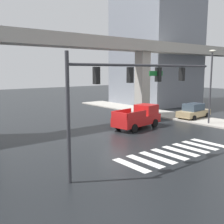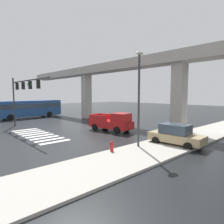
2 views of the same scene
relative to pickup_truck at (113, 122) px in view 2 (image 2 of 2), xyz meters
name	(u,v)px [view 2 (image 2 of 2)]	position (x,y,z in m)	size (l,w,h in m)	color
ground_plane	(89,128)	(-3.48, -0.81, -0.99)	(120.00, 120.00, 0.00)	black
crosswalk_stripes	(38,135)	(-3.48, -7.06, -0.98)	(8.25, 2.80, 0.01)	silver
elevated_overpass	(122,70)	(-3.48, 4.91, 6.46)	(54.64, 2.38, 8.65)	#ADA89E
sidewalk_east	(182,141)	(7.62, 1.19, -0.91)	(4.00, 36.00, 0.15)	#ADA89E
pickup_truck	(113,122)	(0.00, 0.00, 0.00)	(5.34, 2.71, 2.08)	red
city_bus	(30,108)	(-19.12, -2.26, 0.73)	(3.47, 10.97, 2.99)	#234C8C
sedan_tan	(176,135)	(7.93, -0.37, -0.14)	(4.42, 2.20, 1.72)	tan
traffic_signal_mast	(23,89)	(-7.56, -7.03, 3.68)	(10.89, 0.32, 6.20)	#38383D
street_lamp_near_corner	(139,88)	(6.42, -3.21, 3.57)	(0.44, 0.70, 7.24)	#38383D
fire_hydrant	(112,147)	(6.02, -5.59, -0.56)	(0.24, 0.24, 0.85)	red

